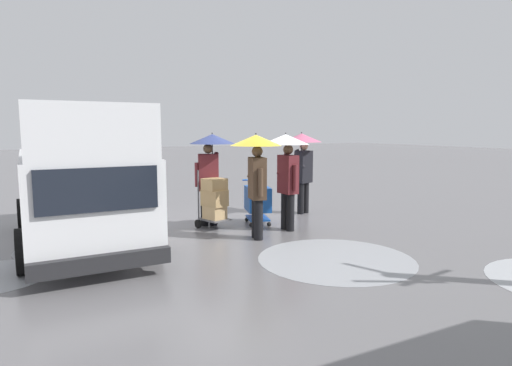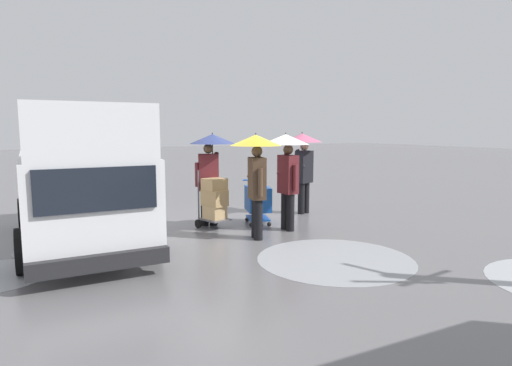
{
  "view_description": "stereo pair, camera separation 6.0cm",
  "coord_description": "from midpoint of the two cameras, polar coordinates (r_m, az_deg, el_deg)",
  "views": [
    {
      "loc": [
        4.27,
        8.84,
        2.22
      ],
      "look_at": [
        -0.25,
        0.65,
        1.05
      ],
      "focal_mm": 30.28,
      "sensor_mm": 36.0,
      "label": 1
    },
    {
      "loc": [
        4.21,
        8.87,
        2.22
      ],
      "look_at": [
        -0.25,
        0.65,
        1.05
      ],
      "focal_mm": 30.28,
      "sensor_mm": 36.0,
      "label": 2
    }
  ],
  "objects": [
    {
      "name": "ground_plane",
      "position": [
        10.07,
        -2.86,
        -5.62
      ],
      "size": [
        90.0,
        90.0,
        0.0
      ],
      "primitive_type": "plane",
      "color": "slate"
    },
    {
      "name": "slush_patch_under_van",
      "position": [
        8.91,
        -23.59,
        -7.88
      ],
      "size": [
        1.8,
        1.8,
        0.01
      ],
      "primitive_type": "cylinder",
      "color": "#999BA0",
      "rests_on": "ground"
    },
    {
      "name": "slush_patch_mid_street",
      "position": [
        7.65,
        10.63,
        -9.84
      ],
      "size": [
        2.68,
        2.68,
        0.01
      ],
      "primitive_type": "cylinder",
      "color": "#999BA0",
      "rests_on": "ground"
    },
    {
      "name": "cargo_van_parked_right",
      "position": [
        8.81,
        -22.06,
        -0.18
      ],
      "size": [
        2.24,
        5.36,
        2.6
      ],
      "color": "white",
      "rests_on": "ground"
    },
    {
      "name": "shopping_cart_vendor",
      "position": [
        10.11,
        0.4,
        -2.27
      ],
      "size": [
        0.77,
        0.95,
        1.04
      ],
      "color": "#1951B2",
      "rests_on": "ground"
    },
    {
      "name": "hand_dolly_boxes",
      "position": [
        9.66,
        -5.35,
        -2.18
      ],
      "size": [
        0.68,
        0.81,
        1.32
      ],
      "color": "#515156",
      "rests_on": "ground"
    },
    {
      "name": "pedestrian_pink_side",
      "position": [
        9.46,
        4.25,
        3.26
      ],
      "size": [
        1.04,
        1.04,
        2.15
      ],
      "color": "black",
      "rests_on": "ground"
    },
    {
      "name": "pedestrian_black_side",
      "position": [
        11.31,
        6.37,
        3.87
      ],
      "size": [
        1.04,
        1.04,
        2.15
      ],
      "color": "black",
      "rests_on": "ground"
    },
    {
      "name": "pedestrian_white_side",
      "position": [
        9.91,
        -5.83,
        3.42
      ],
      "size": [
        1.04,
        1.04,
        2.15
      ],
      "color": "black",
      "rests_on": "ground"
    },
    {
      "name": "pedestrian_far_side",
      "position": [
        8.68,
        0.23,
        2.93
      ],
      "size": [
        1.04,
        1.04,
        2.15
      ],
      "color": "black",
      "rests_on": "ground"
    }
  ]
}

